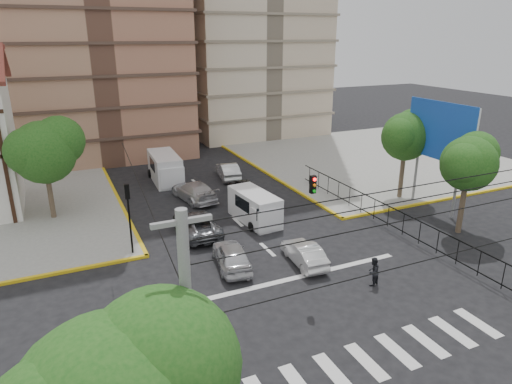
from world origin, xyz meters
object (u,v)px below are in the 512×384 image
car_white_front_right (304,253)px  van_right_lane (256,209)px  pedestrian_crosswalk (373,271)px  van_left_lane (166,169)px  car_silver_front_left (232,255)px  traffic_light_nw (128,207)px

car_white_front_right → van_right_lane: bearing=-85.3°
pedestrian_crosswalk → car_white_front_right: bearing=-82.6°
van_left_lane → car_white_front_right: van_left_lane is taller
van_right_lane → car_white_front_right: 6.81m
car_silver_front_left → pedestrian_crosswalk: pedestrian_crosswalk is taller
traffic_light_nw → pedestrian_crosswalk: 14.43m
car_white_front_right → pedestrian_crosswalk: 4.21m
car_white_front_right → pedestrian_crosswalk: bearing=125.0°
traffic_light_nw → van_right_lane: size_ratio=0.88×
van_left_lane → car_white_front_right: bearing=-76.6°
van_left_lane → pedestrian_crosswalk: van_left_lane is taller
car_silver_front_left → traffic_light_nw: bearing=-29.4°
traffic_light_nw → car_white_front_right: traffic_light_nw is taller
van_left_lane → car_silver_front_left: bearing=-88.8°
traffic_light_nw → van_right_lane: traffic_light_nw is taller
car_white_front_right → pedestrian_crosswalk: (2.12, -3.63, 0.15)m
van_right_lane → van_left_lane: (-3.52, 11.95, 0.18)m
car_silver_front_left → pedestrian_crosswalk: (6.13, -5.01, 0.07)m
pedestrian_crosswalk → traffic_light_nw: bearing=-61.8°
van_left_lane → car_silver_front_left: van_left_lane is taller
van_right_lane → pedestrian_crosswalk: 10.64m
traffic_light_nw → pedestrian_crosswalk: size_ratio=2.74×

